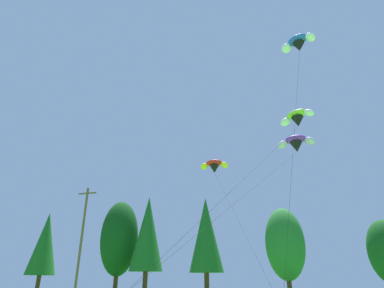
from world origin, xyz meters
The scene contains 10 objects.
treeline_tree_b centered at (-32.74, 50.35, 7.89)m, with size 4.37×4.37×12.59m.
treeline_tree_c centered at (-20.88, 52.06, 8.50)m, with size 5.59×5.59×14.04m.
treeline_tree_d centered at (-15.78, 50.89, 8.90)m, with size 4.72×4.72×14.20m.
treeline_tree_e centered at (-6.84, 49.98, 8.31)m, with size 4.52×4.52×13.26m.
treeline_tree_f centered at (3.35, 49.45, 6.71)m, with size 4.79×4.79×11.08m.
utility_pole centered at (-17.54, 37.32, 6.34)m, with size 2.20×0.26×12.14m.
parafoil_kite_high_purple centered at (5.44, 36.24, 14.60)m, with size 10.89×17.12×13.83m.
parafoil_kite_mid_blue_white centered at (6.71, 33.10, 23.80)m, with size 5.42×11.64×23.44m.
parafoil_kite_far_lime_white centered at (5.54, 32.17, 15.26)m, with size 10.74×13.55×14.38m.
parafoil_kite_low_red_yellow centered at (-2.83, 37.19, 13.38)m, with size 7.40×15.11×12.90m.
Camera 1 is at (3.51, 5.97, 2.29)m, focal length 30.36 mm.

